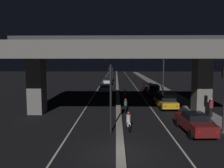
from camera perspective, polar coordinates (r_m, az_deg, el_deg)
ground_plane at (r=13.31m, az=2.22°, el=-17.88°), size 200.00×200.00×0.00m
lane_line_left_inner at (r=47.60m, az=-3.17°, el=-0.47°), size 0.12×126.00×0.00m
lane_line_right_inner at (r=47.65m, az=5.91°, el=-0.49°), size 0.12×126.00×0.00m
median_divider at (r=47.46m, az=1.37°, el=-0.35°), size 0.52×126.00×0.24m
sidewalk_right at (r=41.49m, az=13.45°, el=-1.49°), size 2.11×126.00×0.16m
elevated_overpass at (r=22.15m, az=1.76°, el=7.73°), size 22.26×11.09×7.91m
traffic_light_left_of_median at (r=16.14m, az=-0.35°, el=-0.71°), size 0.30×0.49×5.14m
traffic_light_right_of_median at (r=17.97m, az=27.32°, el=-0.23°), size 0.30×0.49×5.36m
street_lamp at (r=39.14m, az=12.78°, el=4.80°), size 2.68×0.32×7.77m
car_dark_red_lead at (r=17.82m, az=20.73°, el=-9.37°), size 2.01×4.48×1.51m
car_taxi_yellow_second at (r=25.85m, az=13.74°, el=-4.06°), size 2.11×4.51×1.75m
car_dark_green_third at (r=34.03m, az=10.75°, el=-1.59°), size 2.06×4.00×1.76m
car_dark_red_fourth at (r=39.47m, az=9.36°, el=-0.81°), size 2.00×4.23×1.46m
car_white_lead_oncoming at (r=38.03m, az=-1.85°, el=-1.05°), size 2.06×4.53×1.38m
car_white_second_oncoming at (r=49.59m, az=-1.11°, el=0.75°), size 1.92×4.22×1.58m
car_grey_third_oncoming at (r=59.54m, az=-0.57°, el=1.58°), size 2.07×4.00×1.52m
motorcycle_white_filtering_near at (r=17.40m, az=4.30°, el=-9.91°), size 0.34×1.76×1.45m
motorcycle_black_filtering_mid at (r=23.46m, az=3.56°, el=-5.77°), size 0.33×1.91×1.40m
motorcycle_blue_filtering_far at (r=30.84m, az=3.31°, el=-2.93°), size 0.34×1.92×1.39m
pedestrian_on_sidewalk at (r=22.59m, az=24.41°, el=-5.57°), size 0.39×0.39×1.80m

